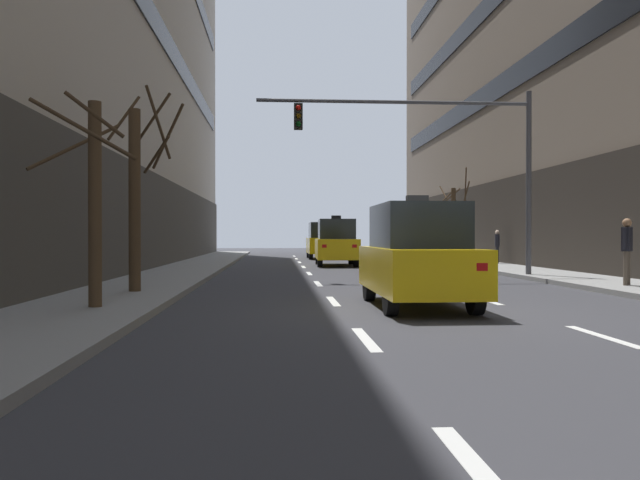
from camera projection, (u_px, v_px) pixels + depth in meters
ground_plane at (432, 312)px, 11.77m from camera, size 120.00×120.00×0.00m
sidewalk_left at (79, 311)px, 11.31m from camera, size 2.82×80.00×0.14m
lane_stripe_l1_s2 at (487, 479)px, 3.67m from camera, size 0.16×2.00×0.01m
lane_stripe_l1_s3 at (366, 339)px, 8.66m from camera, size 0.16×2.00×0.01m
lane_stripe_l1_s4 at (333, 301)px, 13.64m from camera, size 0.16×2.00×0.01m
lane_stripe_l1_s5 at (318, 284)px, 18.63m from camera, size 0.16×2.00×0.01m
lane_stripe_l1_s6 at (309, 273)px, 23.62m from camera, size 0.16×2.00×0.01m
lane_stripe_l1_s7 at (303, 267)px, 28.61m from camera, size 0.16×2.00×0.01m
lane_stripe_l1_s8 at (299, 262)px, 33.59m from camera, size 0.16×2.00×0.01m
lane_stripe_l1_s9 at (296, 259)px, 38.58m from camera, size 0.16×2.00×0.01m
lane_stripe_l1_s10 at (294, 256)px, 43.57m from camera, size 0.16×2.00×0.01m
lane_stripe_l2_s3 at (602, 336)px, 8.89m from camera, size 0.16×2.00×0.01m
lane_stripe_l2_s4 at (485, 300)px, 13.88m from camera, size 0.16×2.00×0.01m
lane_stripe_l2_s5 at (430, 283)px, 18.87m from camera, size 0.16×2.00×0.01m
lane_stripe_l2_s6 at (398, 273)px, 23.85m from camera, size 0.16×2.00×0.01m
lane_stripe_l2_s7 at (377, 267)px, 28.84m from camera, size 0.16×2.00×0.01m
lane_stripe_l2_s8 at (362, 262)px, 33.83m from camera, size 0.16×2.00×0.01m
lane_stripe_l2_s9 at (351, 259)px, 38.82m from camera, size 0.16×2.00×0.01m
lane_stripe_l2_s10 at (343, 256)px, 43.81m from camera, size 0.16×2.00×0.01m
taxi_driving_0 at (417, 256)px, 12.54m from camera, size 1.79×4.27×2.24m
taxi_driving_1 at (336, 243)px, 29.85m from camera, size 2.05×4.61×2.39m
taxi_driving_2 at (323, 241)px, 38.87m from camera, size 1.95×4.64×2.43m
traffic_signal_0 at (445, 145)px, 20.70m from camera, size 9.16×0.35×6.12m
street_tree_1 at (137, 192)px, 14.57m from camera, size 1.82×1.95×4.67m
street_tree_2 at (453, 219)px, 32.44m from camera, size 1.81×1.81×4.77m
street_tree_3 at (94, 197)px, 11.34m from camera, size 2.21×2.23×3.79m
pedestrian_0 at (497, 244)px, 29.09m from camera, size 0.28×0.52×1.55m
pedestrian_1 at (627, 246)px, 16.29m from camera, size 0.40×0.40×1.74m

